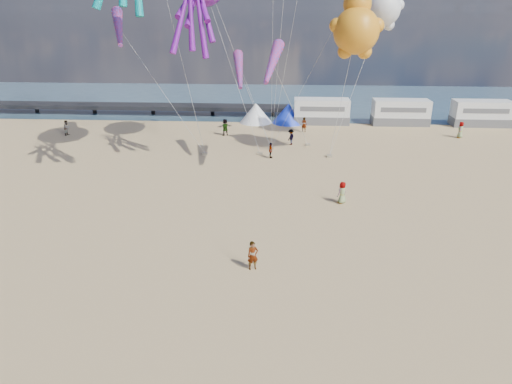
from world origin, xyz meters
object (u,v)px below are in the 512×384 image
(motorhome_2, at_px, (481,113))
(sandbag_c, at_px, (329,156))
(beachgoer_5, at_px, (304,124))
(windsock_left, at_px, (119,27))
(beachgoer_3, at_px, (271,150))
(tent_white, at_px, (256,113))
(sandbag_d, at_px, (308,145))
(tent_blue, at_px, (288,113))
(beachgoer_0, at_px, (342,193))
(beachgoer_1, at_px, (67,128))
(sandbag_a, at_px, (205,154))
(beachgoer_2, at_px, (291,137))
(beachgoer_6, at_px, (461,130))
(motorhome_1, at_px, (400,112))
(standing_person, at_px, (253,256))
(kite_teddy_orange, at_px, (356,31))
(beachgoer_4, at_px, (225,127))
(kite_panda, at_px, (383,9))
(windsock_mid, at_px, (273,63))
(motorhome_0, at_px, (321,111))
(windsock_right, at_px, (239,70))
(sandbag_b, at_px, (260,153))
(sandbag_e, at_px, (271,148))

(motorhome_2, relative_size, sandbag_c, 13.20)
(beachgoer_5, distance_m, windsock_left, 21.97)
(motorhome_2, xyz_separation_m, beachgoer_3, (-24.74, -14.33, -0.76))
(motorhome_2, bearing_deg, tent_white, 180.00)
(sandbag_c, relative_size, sandbag_d, 1.00)
(beachgoer_3, xyz_separation_m, beachgoer_5, (3.51, 10.04, 0.12))
(tent_blue, xyz_separation_m, sandbag_d, (1.97, -10.01, -1.09))
(beachgoer_0, distance_m, beachgoer_1, 33.21)
(sandbag_a, bearing_deg, beachgoer_1, 158.85)
(beachgoer_2, xyz_separation_m, beachgoer_6, (18.46, 3.87, 0.07))
(motorhome_1, xyz_separation_m, beachgoer_3, (-15.24, -14.33, -0.76))
(standing_person, height_order, kite_teddy_orange, kite_teddy_orange)
(motorhome_2, bearing_deg, beachgoer_4, -168.05)
(kite_panda, bearing_deg, beachgoer_2, 176.89)
(tent_blue, height_order, windsock_mid, windsock_mid)
(beachgoer_1, relative_size, beachgoer_5, 0.98)
(tent_blue, bearing_deg, beachgoer_4, -137.90)
(tent_white, height_order, windsock_left, windsock_left)
(sandbag_a, distance_m, kite_teddy_orange, 17.56)
(tent_blue, relative_size, kite_panda, 0.72)
(beachgoer_2, bearing_deg, motorhome_2, 141.26)
(sandbag_a, height_order, kite_panda, kite_panda)
(beachgoer_6, distance_m, windsock_left, 36.82)
(kite_panda, height_order, kite_teddy_orange, kite_panda)
(sandbag_a, bearing_deg, standing_person, -73.65)
(motorhome_0, height_order, windsock_right, windsock_right)
(beachgoer_0, bearing_deg, beachgoer_1, -70.84)
(beachgoer_0, bearing_deg, windsock_mid, -90.24)
(tent_white, height_order, beachgoer_2, tent_white)
(motorhome_2, distance_m, sandbag_a, 34.03)
(standing_person, distance_m, sandbag_a, 21.30)
(windsock_mid, bearing_deg, beachgoer_6, 41.08)
(standing_person, bearing_deg, sandbag_b, 72.84)
(motorhome_0, height_order, sandbag_d, motorhome_0)
(beachgoer_0, xyz_separation_m, beachgoer_1, (-28.28, 17.40, 0.02))
(motorhome_1, bearing_deg, beachgoer_1, -169.02)
(beachgoer_4, relative_size, beachgoer_6, 1.04)
(sandbag_a, relative_size, sandbag_c, 1.00)
(sandbag_e, bearing_deg, kite_teddy_orange, -22.67)
(motorhome_1, relative_size, sandbag_e, 13.20)
(sandbag_e, bearing_deg, beachgoer_4, 136.16)
(motorhome_1, distance_m, sandbag_c, 16.88)
(tent_blue, relative_size, beachgoer_0, 2.45)
(sandbag_d, bearing_deg, tent_white, 120.82)
(beachgoer_3, height_order, beachgoer_6, beachgoer_6)
(sandbag_a, xyz_separation_m, sandbag_c, (11.94, -0.03, 0.00))
(motorhome_0, height_order, beachgoer_3, motorhome_0)
(beachgoer_0, distance_m, beachgoer_5, 20.58)
(sandbag_e, bearing_deg, windsock_mid, -88.27)
(windsock_mid, bearing_deg, sandbag_c, 49.10)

